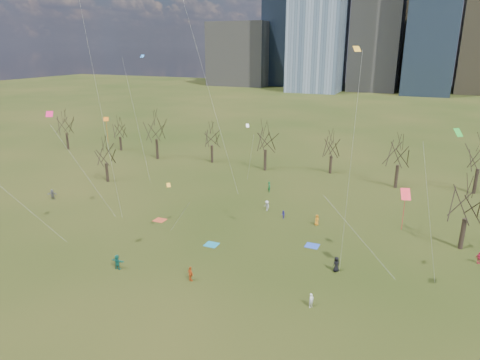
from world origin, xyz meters
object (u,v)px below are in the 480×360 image
at_px(person_1, 311,300).
at_px(blanket_crimson, 160,220).
at_px(person_4, 191,274).
at_px(blanket_navy, 312,246).
at_px(blanket_teal, 212,245).

bearing_deg(person_1, blanket_crimson, 94.28).
distance_m(blanket_crimson, person_1, 27.07).
distance_m(person_1, person_4, 12.49).
bearing_deg(person_4, blanket_crimson, -18.49).
height_order(blanket_navy, blanket_crimson, same).
xyz_separation_m(blanket_navy, person_1, (3.10, -12.41, 0.68)).
xyz_separation_m(blanket_navy, blanket_crimson, (-21.31, -0.72, 0.00)).
distance_m(blanket_teal, blanket_crimson, 10.76).
distance_m(blanket_teal, person_1, 16.37).
bearing_deg(person_1, blanket_navy, 43.90).
height_order(person_1, person_4, person_4).
height_order(blanket_navy, person_4, person_4).
relative_size(blanket_teal, blanket_navy, 1.00).
bearing_deg(person_4, blanket_teal, -50.07).
distance_m(blanket_crimson, person_4, 17.06).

